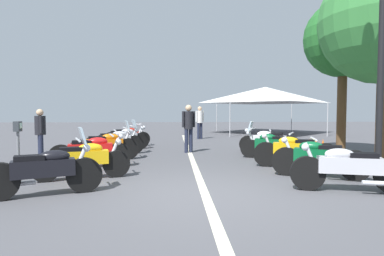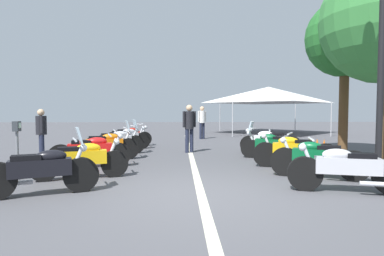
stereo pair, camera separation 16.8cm
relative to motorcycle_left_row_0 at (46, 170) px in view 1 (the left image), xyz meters
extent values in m
plane|color=#4C4C51|center=(-0.03, -2.84, -0.47)|extent=(80.00, 80.00, 0.00)
cube|color=beige|center=(4.77, -2.84, -0.47)|extent=(19.34, 0.16, 0.01)
cylinder|color=black|center=(0.24, -0.60, -0.15)|extent=(0.38, 0.65, 0.65)
cube|color=black|center=(-0.01, 0.03, 0.03)|extent=(0.65, 1.06, 0.30)
ellipsoid|color=black|center=(0.05, -0.14, 0.23)|extent=(0.44, 0.58, 0.22)
cube|color=black|center=(-0.10, 0.23, 0.21)|extent=(0.42, 0.54, 0.12)
cylinder|color=silver|center=(0.22, -0.55, 0.15)|extent=(0.17, 0.29, 0.58)
cylinder|color=silver|center=(0.21, -0.51, 0.51)|extent=(0.59, 0.27, 0.04)
sphere|color=silver|center=(0.26, -0.65, 0.35)|extent=(0.14, 0.14, 0.14)
cylinder|color=silver|center=(0.00, 0.47, -0.24)|extent=(0.28, 0.54, 0.08)
cube|color=silver|center=(0.24, -0.58, 0.58)|extent=(0.38, 0.25, 0.32)
cylinder|color=black|center=(1.60, -0.95, -0.16)|extent=(0.31, 0.63, 0.61)
cylinder|color=black|center=(1.16, 0.47, -0.16)|extent=(0.31, 0.63, 0.61)
cube|color=#EAB214|center=(1.38, -0.24, 0.02)|extent=(0.60, 1.16, 0.30)
ellipsoid|color=#EAB214|center=(1.43, -0.41, 0.22)|extent=(0.40, 0.57, 0.22)
cube|color=black|center=(1.32, -0.03, 0.20)|extent=(0.39, 0.53, 0.12)
cylinder|color=silver|center=(1.58, -0.89, 0.14)|extent=(0.15, 0.30, 0.58)
cylinder|color=silver|center=(1.57, -0.85, 0.50)|extent=(0.60, 0.22, 0.04)
sphere|color=silver|center=(1.61, -1.00, 0.34)|extent=(0.14, 0.14, 0.14)
cylinder|color=silver|center=(1.42, 0.24, -0.25)|extent=(0.24, 0.55, 0.08)
cylinder|color=black|center=(3.01, -0.77, -0.14)|extent=(0.30, 0.66, 0.65)
cylinder|color=black|center=(2.63, 0.66, -0.14)|extent=(0.30, 0.66, 0.65)
cube|color=red|center=(2.82, -0.05, 0.04)|extent=(0.56, 1.16, 0.30)
ellipsoid|color=red|center=(2.86, -0.23, 0.24)|extent=(0.38, 0.57, 0.22)
cube|color=black|center=(2.76, 0.16, 0.22)|extent=(0.37, 0.53, 0.12)
cylinder|color=silver|center=(2.99, -0.71, 0.16)|extent=(0.14, 0.30, 0.58)
cylinder|color=silver|center=(2.98, -0.67, 0.52)|extent=(0.61, 0.20, 0.04)
sphere|color=silver|center=(3.02, -0.82, 0.36)|extent=(0.14, 0.14, 0.14)
cylinder|color=silver|center=(2.88, 0.42, -0.24)|extent=(0.22, 0.55, 0.08)
cylinder|color=black|center=(4.34, -0.82, -0.13)|extent=(0.33, 0.68, 0.67)
cylinder|color=black|center=(3.90, 0.56, -0.13)|extent=(0.33, 0.68, 0.67)
cube|color=orange|center=(4.12, -0.13, 0.05)|extent=(0.60, 1.13, 0.30)
ellipsoid|color=orange|center=(4.17, -0.30, 0.25)|extent=(0.40, 0.57, 0.22)
cube|color=black|center=(4.05, 0.08, 0.23)|extent=(0.39, 0.54, 0.12)
cylinder|color=silver|center=(4.32, -0.77, 0.17)|extent=(0.15, 0.30, 0.58)
cylinder|color=silver|center=(4.31, -0.73, 0.53)|extent=(0.60, 0.22, 0.04)
sphere|color=silver|center=(4.35, -0.87, 0.37)|extent=(0.14, 0.14, 0.14)
cylinder|color=silver|center=(4.16, 0.34, -0.23)|extent=(0.24, 0.55, 0.08)
cube|color=silver|center=(4.33, -0.80, 0.60)|extent=(0.38, 0.22, 0.32)
cylinder|color=black|center=(5.73, -0.86, -0.14)|extent=(0.37, 0.66, 0.65)
cylinder|color=black|center=(5.20, 0.49, -0.14)|extent=(0.37, 0.66, 0.65)
cube|color=silver|center=(5.46, -0.19, 0.04)|extent=(0.66, 1.13, 0.30)
ellipsoid|color=silver|center=(5.53, -0.35, 0.24)|extent=(0.43, 0.58, 0.22)
cube|color=black|center=(5.38, 0.02, 0.22)|extent=(0.42, 0.54, 0.12)
cylinder|color=silver|center=(5.71, -0.80, 0.16)|extent=(0.17, 0.30, 0.58)
cylinder|color=silver|center=(5.69, -0.77, 0.52)|extent=(0.59, 0.26, 0.04)
sphere|color=silver|center=(5.75, -0.91, 0.36)|extent=(0.14, 0.14, 0.14)
cylinder|color=silver|center=(5.47, 0.29, -0.24)|extent=(0.27, 0.54, 0.08)
cube|color=silver|center=(5.72, -0.84, 0.59)|extent=(0.38, 0.24, 0.32)
cylinder|color=black|center=(7.20, -0.92, -0.14)|extent=(0.38, 0.66, 0.66)
cylinder|color=black|center=(6.65, 0.42, -0.14)|extent=(0.38, 0.66, 0.66)
cube|color=silver|center=(6.93, -0.25, 0.04)|extent=(0.67, 1.12, 0.30)
ellipsoid|color=silver|center=(6.99, -0.41, 0.24)|extent=(0.44, 0.58, 0.22)
cube|color=black|center=(6.84, -0.04, 0.22)|extent=(0.42, 0.54, 0.12)
cylinder|color=silver|center=(7.18, -0.86, 0.16)|extent=(0.17, 0.29, 0.58)
cylinder|color=silver|center=(7.16, -0.82, 0.52)|extent=(0.59, 0.27, 0.04)
sphere|color=silver|center=(7.22, -0.96, 0.36)|extent=(0.14, 0.14, 0.14)
cylinder|color=silver|center=(6.93, 0.22, -0.24)|extent=(0.28, 0.54, 0.08)
cylinder|color=black|center=(8.32, -0.89, -0.16)|extent=(0.27, 0.64, 0.62)
cylinder|color=black|center=(8.01, 0.47, -0.16)|extent=(0.27, 0.64, 0.62)
cube|color=maroon|center=(8.17, -0.21, 0.02)|extent=(0.51, 1.10, 0.30)
ellipsoid|color=maroon|center=(8.21, -0.39, 0.22)|extent=(0.37, 0.56, 0.22)
cube|color=black|center=(8.12, 0.00, 0.20)|extent=(0.36, 0.53, 0.12)
cylinder|color=silver|center=(8.31, -0.84, 0.14)|extent=(0.13, 0.30, 0.58)
cylinder|color=silver|center=(8.30, -0.80, 0.50)|extent=(0.61, 0.18, 0.04)
sphere|color=silver|center=(8.33, -0.94, 0.34)|extent=(0.14, 0.14, 0.14)
cylinder|color=silver|center=(8.25, 0.23, -0.25)|extent=(0.20, 0.55, 0.08)
cylinder|color=black|center=(0.17, -4.82, -0.14)|extent=(0.31, 0.67, 0.65)
cube|color=silver|center=(-0.03, -5.54, 0.04)|extent=(0.57, 1.16, 0.30)
ellipsoid|color=silver|center=(0.02, -5.36, 0.24)|extent=(0.39, 0.57, 0.22)
cube|color=black|center=(-0.09, -5.75, 0.22)|extent=(0.38, 0.53, 0.12)
cylinder|color=silver|center=(0.16, -4.88, 0.16)|extent=(0.15, 0.30, 0.58)
cylinder|color=silver|center=(0.15, -4.92, 0.52)|extent=(0.61, 0.21, 0.04)
sphere|color=silver|center=(0.19, -4.78, 0.36)|extent=(0.14, 0.14, 0.14)
cylinder|color=silver|center=(-0.32, -5.91, -0.24)|extent=(0.23, 0.55, 0.08)
cylinder|color=black|center=(1.57, -4.91, -0.14)|extent=(0.43, 0.66, 0.67)
cylinder|color=black|center=(0.91, -6.19, -0.14)|extent=(0.43, 0.66, 0.67)
cube|color=#0C592D|center=(1.24, -5.55, 0.04)|extent=(0.75, 1.10, 0.30)
ellipsoid|color=#0C592D|center=(1.32, -5.39, 0.24)|extent=(0.47, 0.58, 0.22)
cube|color=black|center=(1.14, -5.74, 0.22)|extent=(0.45, 0.55, 0.12)
cylinder|color=silver|center=(1.54, -4.96, 0.16)|extent=(0.20, 0.29, 0.58)
cylinder|color=silver|center=(1.52, -5.00, 0.52)|extent=(0.57, 0.32, 0.04)
sphere|color=silver|center=(1.59, -4.86, 0.36)|extent=(0.14, 0.14, 0.14)
cylinder|color=silver|center=(0.88, -5.85, -0.24)|extent=(0.32, 0.53, 0.08)
cylinder|color=black|center=(2.81, -4.79, -0.13)|extent=(0.32, 0.69, 0.67)
cylinder|color=black|center=(2.38, -6.26, -0.13)|extent=(0.32, 0.69, 0.67)
cube|color=#EAB214|center=(2.59, -5.53, 0.05)|extent=(0.59, 1.20, 0.30)
ellipsoid|color=#EAB214|center=(2.64, -5.35, 0.25)|extent=(0.39, 0.57, 0.22)
cube|color=black|center=(2.53, -5.74, 0.23)|extent=(0.38, 0.53, 0.12)
cylinder|color=silver|center=(2.79, -4.84, 0.17)|extent=(0.15, 0.30, 0.58)
cylinder|color=silver|center=(2.78, -4.88, 0.53)|extent=(0.61, 0.21, 0.04)
sphere|color=silver|center=(2.82, -4.74, 0.37)|extent=(0.14, 0.14, 0.14)
cylinder|color=silver|center=(2.29, -5.92, -0.23)|extent=(0.23, 0.55, 0.08)
cylinder|color=black|center=(4.52, -4.74, -0.17)|extent=(0.38, 0.61, 0.60)
cylinder|color=black|center=(3.87, -6.11, -0.17)|extent=(0.38, 0.61, 0.60)
cube|color=#0C592D|center=(4.20, -5.43, 0.01)|extent=(0.74, 1.16, 0.30)
ellipsoid|color=#0C592D|center=(4.27, -5.27, 0.21)|extent=(0.46, 0.58, 0.22)
cube|color=black|center=(4.10, -5.63, 0.19)|extent=(0.44, 0.55, 0.12)
cylinder|color=silver|center=(4.49, -4.80, 0.13)|extent=(0.19, 0.29, 0.58)
cylinder|color=silver|center=(4.47, -4.84, 0.49)|extent=(0.58, 0.30, 0.04)
sphere|color=silver|center=(4.54, -4.70, 0.33)|extent=(0.14, 0.14, 0.14)
cylinder|color=silver|center=(3.84, -5.76, -0.26)|extent=(0.31, 0.53, 0.08)
cube|color=silver|center=(4.51, -4.76, 0.56)|extent=(0.38, 0.26, 0.32)
cylinder|color=black|center=(5.71, -4.96, -0.15)|extent=(0.33, 0.64, 0.63)
cylinder|color=black|center=(5.23, -6.41, -0.15)|extent=(0.33, 0.64, 0.63)
cube|color=white|center=(5.47, -5.69, 0.03)|extent=(0.63, 1.19, 0.30)
ellipsoid|color=white|center=(5.53, -5.52, 0.23)|extent=(0.41, 0.58, 0.22)
cube|color=black|center=(5.40, -5.90, 0.21)|extent=(0.40, 0.54, 0.12)
cylinder|color=silver|center=(5.69, -5.02, 0.15)|extent=(0.16, 0.30, 0.58)
cylinder|color=silver|center=(5.68, -5.06, 0.51)|extent=(0.60, 0.23, 0.04)
sphere|color=silver|center=(5.72, -4.91, 0.35)|extent=(0.14, 0.14, 0.14)
cylinder|color=silver|center=(5.15, -6.07, -0.25)|extent=(0.25, 0.55, 0.08)
cylinder|color=black|center=(1.44, -7.06, 1.82)|extent=(0.14, 0.14, 4.57)
cylinder|color=slate|center=(1.37, 1.12, 0.08)|extent=(0.06, 0.06, 1.10)
cube|color=#33383D|center=(1.37, 1.12, 0.71)|extent=(0.18, 0.13, 0.22)
cube|color=#B2D8BF|center=(1.37, 1.05, 0.73)|extent=(0.10, 0.01, 0.12)
cube|color=orange|center=(4.54, -6.97, -0.45)|extent=(0.36, 0.36, 0.03)
cone|color=orange|center=(4.54, -6.97, -0.15)|extent=(0.26, 0.26, 0.60)
cylinder|color=white|center=(4.54, -6.97, -0.13)|extent=(0.19, 0.19, 0.07)
cube|color=orange|center=(4.37, -7.13, -0.45)|extent=(0.36, 0.36, 0.03)
cone|color=orange|center=(4.37, -7.13, -0.15)|extent=(0.26, 0.26, 0.60)
cylinder|color=white|center=(4.37, -7.13, -0.13)|extent=(0.19, 0.19, 0.07)
cube|color=orange|center=(4.53, -6.73, -0.45)|extent=(0.36, 0.36, 0.03)
cone|color=orange|center=(4.53, -6.73, -0.15)|extent=(0.26, 0.26, 0.60)
cylinder|color=white|center=(4.53, -6.73, -0.13)|extent=(0.19, 0.19, 0.07)
cylinder|color=#1E2338|center=(4.30, 1.84, -0.08)|extent=(0.14, 0.14, 0.78)
cylinder|color=#1E2338|center=(4.46, 1.93, -0.08)|extent=(0.14, 0.14, 0.78)
cylinder|color=black|center=(4.38, 1.88, 0.61)|extent=(0.32, 0.32, 0.59)
cylinder|color=black|center=(4.19, 1.78, 0.64)|extent=(0.09, 0.09, 0.53)
cylinder|color=black|center=(4.58, 1.99, 0.64)|extent=(0.09, 0.09, 0.53)
sphere|color=#D8AD84|center=(4.38, 1.88, 1.01)|extent=(0.21, 0.21, 0.21)
cylinder|color=#1E2338|center=(5.92, -2.88, -0.04)|extent=(0.14, 0.14, 0.87)
cylinder|color=#1E2338|center=(5.85, -2.72, -0.04)|extent=(0.14, 0.14, 0.87)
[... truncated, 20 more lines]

